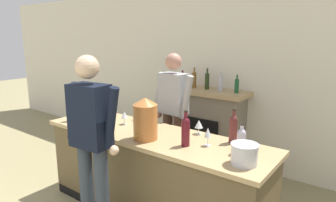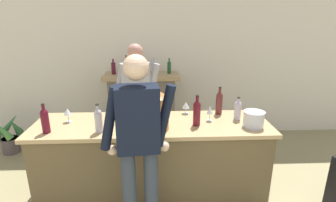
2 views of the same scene
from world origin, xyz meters
name	(u,v)px [view 1 (image 1 of 2)]	position (x,y,z in m)	size (l,w,h in m)	color
wall_back_panel	(231,77)	(0.00, 4.39, 1.38)	(12.00, 0.07, 2.75)	silver
bar_counter	(152,174)	(-0.04, 2.55, 0.48)	(2.69, 0.77, 0.96)	brown
fireplace_stone	(207,126)	(-0.24, 4.13, 0.61)	(1.26, 0.52, 1.52)	gray
potted_plant_corner	(97,126)	(-2.38, 3.72, 0.31)	(0.42, 0.41, 0.72)	#564C4B
person_customer	(92,144)	(-0.15, 1.83, 1.03)	(0.66, 0.33, 1.84)	#2E353F
person_bartender	(173,114)	(-0.26, 3.25, 0.99)	(0.66, 0.33, 1.78)	brown
copper_dispenser	(145,118)	(0.02, 2.39, 1.18)	(0.25, 0.29, 0.44)	#BB6E35
ice_bucket_steel	(244,154)	(1.08, 2.41, 1.04)	(0.23, 0.23, 0.18)	silver
wine_bottle_rose_blush	(233,128)	(0.78, 2.82, 1.11)	(0.08, 0.08, 0.35)	#542221
wine_bottle_riesling_slim	(241,140)	(0.96, 2.62, 1.08)	(0.08, 0.08, 0.28)	#B3A9BA
wine_bottle_burgundy_dark	(186,130)	(0.45, 2.47, 1.11)	(0.08, 0.08, 0.35)	#54121C
wine_bottle_port_short	(72,110)	(-1.14, 2.34, 1.10)	(0.08, 0.08, 0.32)	#520E1E
wine_bottle_cabernet_heavy	(101,117)	(-0.59, 2.33, 1.10)	(0.08, 0.08, 0.31)	#B1ACBA
wine_glass_near_bucket	(124,115)	(-0.53, 2.63, 1.07)	(0.08, 0.08, 0.16)	silver
wine_glass_back_row	(98,109)	(-1.01, 2.63, 1.08)	(0.08, 0.08, 0.17)	silver
wine_glass_front_right	(137,112)	(-0.52, 2.84, 1.07)	(0.08, 0.08, 0.15)	silver
wine_glass_mid_counter	(208,133)	(0.63, 2.60, 1.08)	(0.07, 0.07, 0.18)	silver
wine_glass_front_left	(199,124)	(0.38, 2.85, 1.07)	(0.09, 0.09, 0.16)	silver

